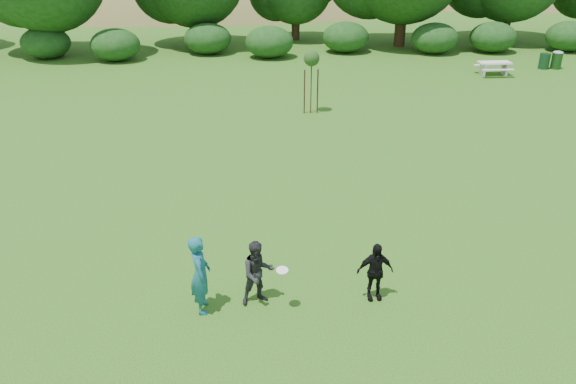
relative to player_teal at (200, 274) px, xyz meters
name	(u,v)px	position (x,y,z in m)	size (l,w,h in m)	color
ground	(299,287)	(2.26, 0.66, -0.95)	(120.00, 120.00, 0.00)	#19470C
player_teal	(200,274)	(0.00, 0.00, 0.00)	(0.69, 0.45, 1.89)	#175B6B
player_grey	(258,273)	(1.27, 0.16, -0.15)	(0.77, 0.60, 1.59)	#242326
player_black	(375,271)	(3.95, 0.09, -0.22)	(0.85, 0.36, 1.46)	black
trash_can_near	(544,61)	(19.08, 21.40, -0.50)	(0.60, 0.60, 0.90)	#14371E
frisbee	(282,270)	(1.80, -0.18, 0.12)	(0.27, 0.27, 0.06)	white
sapling	(312,60)	(4.22, 14.14, 1.47)	(0.70, 0.70, 2.85)	#3B2017
picnic_table	(494,66)	(15.45, 20.15, -0.43)	(1.80, 1.48, 0.76)	silver
trash_can_lidded	(557,60)	(19.81, 21.35, -0.41)	(0.60, 0.60, 1.05)	#163C16
hillside	(244,75)	(1.71, 69.11, -12.92)	(150.00, 72.00, 52.00)	olive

